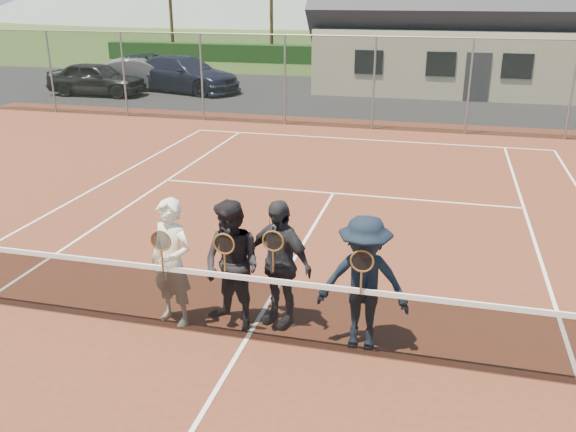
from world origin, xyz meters
name	(u,v)px	position (x,y,z in m)	size (l,w,h in m)	color
ground	(390,98)	(0.00, 20.00, 0.00)	(220.00, 220.00, 0.00)	#2E4719
court_surface	(247,340)	(0.00, 0.00, 0.01)	(30.00, 30.00, 0.02)	#562819
tarmac_carpark	(300,94)	(-4.00, 20.00, 0.01)	(40.00, 12.00, 0.01)	black
hedge_row	(410,57)	(0.00, 32.00, 0.55)	(40.00, 1.20, 1.10)	black
car_a	(97,79)	(-12.63, 17.58, 0.73)	(1.72, 4.27, 1.46)	black
car_b	(139,75)	(-11.50, 19.38, 0.72)	(1.52, 4.37, 1.44)	gray
car_c	(184,74)	(-9.30, 19.49, 0.80)	(2.23, 5.48, 1.59)	#181A31
court_markings	(247,339)	(0.00, 0.00, 0.02)	(11.03, 23.83, 0.01)	white
tennis_net	(246,305)	(0.00, 0.00, 0.54)	(11.68, 0.08, 1.10)	slate
perimeter_fence	(374,83)	(0.00, 13.50, 1.52)	(30.07, 0.07, 3.02)	slate
player_a	(172,263)	(-1.11, 0.21, 0.92)	(0.75, 0.60, 1.80)	white
player_b	(232,266)	(-0.28, 0.32, 0.92)	(1.07, 0.97, 1.80)	black
player_c	(279,263)	(0.30, 0.56, 0.92)	(1.14, 0.83, 1.80)	#25262B
player_d	(364,284)	(1.49, 0.23, 0.92)	(1.17, 0.69, 1.80)	black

